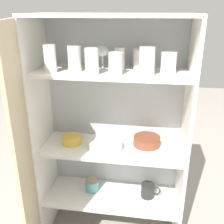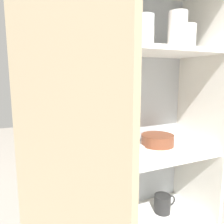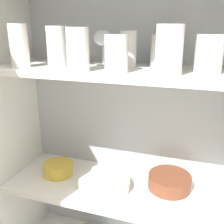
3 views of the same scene
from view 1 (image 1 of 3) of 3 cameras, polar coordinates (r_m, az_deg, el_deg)
cupboard_back_panel at (r=1.76m, az=0.62°, el=-3.50°), size 0.89×0.02×1.41m
cupboard_side_left at (r=1.72m, az=-14.76°, el=-4.77°), size 0.02×0.35×1.41m
cupboard_side_right at (r=1.61m, az=15.45°, el=-6.83°), size 0.02×0.35×1.41m
cupboard_top_panel at (r=1.43m, az=-0.26°, el=20.34°), size 0.89×0.35×0.02m
shelf_board_lower at (r=1.84m, az=-0.20°, el=-17.85°), size 0.85×0.32×0.02m
shelf_board_middle at (r=1.63m, az=-0.22°, el=-7.85°), size 0.85×0.32×0.02m
shelf_board_upper at (r=1.46m, az=-0.24°, el=8.54°), size 0.85×0.32×0.02m
cupboard_door at (r=1.39m, az=-18.29°, el=-11.79°), size 0.17×0.42×1.41m
tumbler_glass_0 at (r=1.42m, az=12.22°, el=10.45°), size 0.08×0.08×0.12m
tumbler_glass_1 at (r=1.49m, az=1.62°, el=11.55°), size 0.06×0.06×0.12m
tumbler_glass_2 at (r=1.36m, az=0.78°, el=10.50°), size 0.07×0.07×0.12m
tumbler_glass_3 at (r=1.51m, az=6.01°, el=11.36°), size 0.07×0.07×0.11m
tumbler_glass_4 at (r=1.37m, az=-4.42°, el=10.90°), size 0.07×0.07×0.14m
tumbler_glass_5 at (r=1.45m, az=-13.33°, el=11.21°), size 0.06×0.06×0.15m
tumbler_glass_6 at (r=1.35m, az=7.62°, el=10.82°), size 0.08×0.08×0.14m
tumbler_glass_7 at (r=1.46m, az=-8.15°, el=11.48°), size 0.07×0.07×0.14m
wine_glass_0 at (r=1.51m, az=-2.06°, el=12.84°), size 0.07×0.07×0.13m
plate_stack_white at (r=1.60m, az=-1.36°, el=-7.24°), size 0.20×0.20×0.04m
mixing_bowl_large at (r=1.65m, az=7.59°, el=-6.17°), size 0.17×0.17×0.06m
serving_bowl_small at (r=1.68m, az=-8.73°, el=-5.83°), size 0.13×0.13×0.05m
coffee_mug_primary at (r=1.81m, az=7.86°, el=-16.55°), size 0.13×0.09×0.09m
storage_jar at (r=1.85m, az=-4.36°, el=-15.55°), size 0.09×0.09×0.09m
serving_spoon at (r=1.83m, az=2.46°, el=-17.46°), size 0.16×0.10×0.01m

